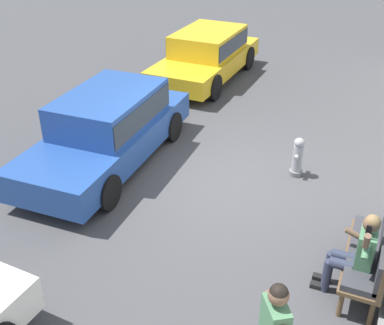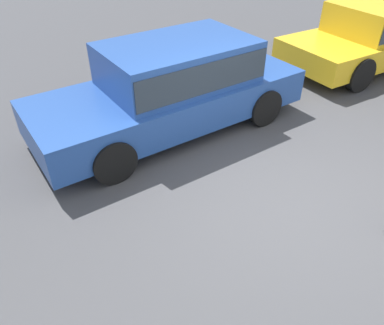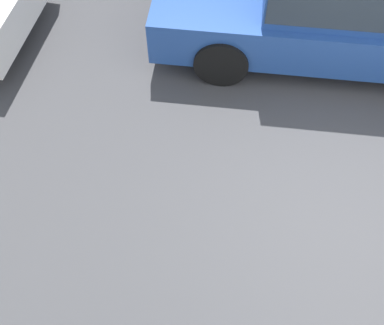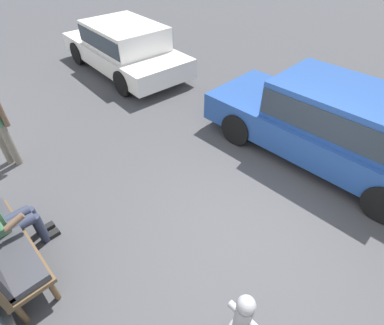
% 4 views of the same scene
% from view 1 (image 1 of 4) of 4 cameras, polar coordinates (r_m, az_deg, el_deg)
% --- Properties ---
extents(ground_plane, '(60.00, 60.00, 0.00)m').
position_cam_1_polar(ground_plane, '(9.34, 3.36, -2.25)').
color(ground_plane, '#424244').
extents(bench, '(1.69, 0.55, 1.03)m').
position_cam_1_polar(bench, '(7.20, 20.78, -9.84)').
color(bench, brown).
rests_on(bench, ground_plane).
extents(person_on_phone, '(0.73, 0.74, 1.36)m').
position_cam_1_polar(person_on_phone, '(6.91, 18.92, -10.04)').
color(person_on_phone, '#2D3347').
rests_on(person_on_phone, ground_plane).
extents(parked_car_near, '(4.47, 1.97, 1.39)m').
position_cam_1_polar(parked_car_near, '(14.28, 1.77, 12.89)').
color(parked_car_near, gold).
rests_on(parked_car_near, ground_plane).
extents(parked_car_mid, '(4.61, 1.92, 1.47)m').
position_cam_1_polar(parked_car_mid, '(9.81, -9.88, 4.33)').
color(parked_car_mid, '#23478E').
rests_on(parked_car_mid, ground_plane).
extents(fire_hydrant, '(0.38, 0.26, 0.81)m').
position_cam_1_polar(fire_hydrant, '(9.57, 12.40, 0.59)').
color(fire_hydrant, slate).
rests_on(fire_hydrant, ground_plane).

